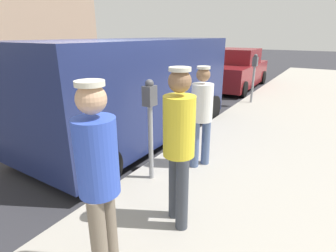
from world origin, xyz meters
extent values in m
plane|color=#2D2D33|center=(0.00, 0.00, 0.00)|extent=(80.00, 80.00, 0.00)
cube|color=#9E998E|center=(3.50, 0.00, 0.07)|extent=(5.00, 32.00, 0.15)
cylinder|color=gray|center=(1.35, -0.48, 0.72)|extent=(0.07, 0.07, 1.15)
cube|color=#4C4C51|center=(1.35, -0.48, 1.44)|extent=(0.14, 0.18, 0.28)
sphere|color=#47474C|center=(1.35, -0.48, 1.61)|extent=(0.12, 0.12, 0.12)
cylinder|color=gray|center=(1.35, 5.14, 0.72)|extent=(0.07, 0.07, 1.15)
cube|color=#4C4C51|center=(1.35, 5.14, 1.44)|extent=(0.14, 0.18, 0.28)
sphere|color=#47474C|center=(1.35, 5.14, 1.61)|extent=(0.12, 0.12, 0.12)
cylinder|color=#4C608C|center=(1.85, 0.40, 0.54)|extent=(0.14, 0.14, 0.79)
cylinder|color=#4C608C|center=(1.74, 0.21, 0.54)|extent=(0.14, 0.14, 0.79)
cylinder|color=white|center=(1.80, 0.30, 1.24)|extent=(0.34, 0.34, 0.59)
sphere|color=#8C6647|center=(1.80, 0.30, 1.67)|extent=(0.21, 0.21, 0.21)
cylinder|color=silver|center=(1.80, 0.30, 1.77)|extent=(0.20, 0.20, 0.04)
cylinder|color=#383D47|center=(2.28, -1.21, 0.58)|extent=(0.14, 0.14, 0.87)
cylinder|color=#383D47|center=(2.11, -1.07, 0.58)|extent=(0.14, 0.14, 0.87)
cylinder|color=yellow|center=(2.19, -1.14, 1.34)|extent=(0.34, 0.34, 0.65)
sphere|color=#8C6647|center=(2.19, -1.14, 1.81)|extent=(0.23, 0.23, 0.23)
cylinder|color=silver|center=(2.19, -1.14, 1.93)|extent=(0.22, 0.22, 0.04)
cylinder|color=#726656|center=(2.03, -2.20, 0.58)|extent=(0.14, 0.14, 0.86)
cylinder|color=#726656|center=(1.94, -1.99, 0.58)|extent=(0.14, 0.14, 0.86)
cylinder|color=blue|center=(1.98, -2.09, 1.33)|extent=(0.34, 0.34, 0.64)
sphere|color=tan|center=(1.98, -2.09, 1.80)|extent=(0.23, 0.23, 0.23)
cylinder|color=silver|center=(1.98, -2.09, 1.92)|extent=(0.22, 0.22, 0.04)
cube|color=navy|center=(-0.15, 1.12, 1.17)|extent=(2.04, 5.22, 1.96)
cube|color=black|center=(-0.17, -1.33, 1.56)|extent=(1.84, 0.09, 0.88)
cylinder|color=black|center=(0.78, -0.94, 0.34)|extent=(0.23, 0.68, 0.68)
cylinder|color=black|center=(-1.12, -0.93, 0.34)|extent=(0.23, 0.68, 0.68)
cylinder|color=black|center=(0.82, 3.16, 0.34)|extent=(0.23, 0.68, 0.68)
cylinder|color=black|center=(-1.08, 3.17, 0.34)|extent=(0.23, 0.68, 0.68)
cube|color=maroon|center=(-0.18, 7.99, 0.61)|extent=(1.91, 4.44, 0.89)
cube|color=maroon|center=(-0.19, 8.21, 1.35)|extent=(1.64, 2.01, 0.60)
cylinder|color=black|center=(0.71, 6.36, 0.30)|extent=(0.23, 0.60, 0.60)
cylinder|color=black|center=(-1.01, 6.32, 0.30)|extent=(0.23, 0.60, 0.60)
cylinder|color=black|center=(0.64, 9.66, 0.30)|extent=(0.23, 0.60, 0.60)
cylinder|color=black|center=(-1.08, 9.62, 0.30)|extent=(0.23, 0.60, 0.60)
camera|label=1|loc=(3.46, -3.41, 2.25)|focal=28.28mm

